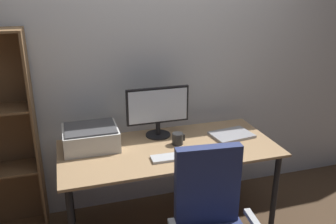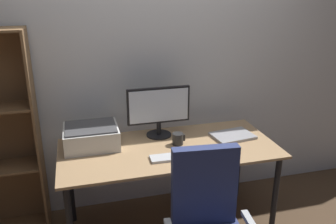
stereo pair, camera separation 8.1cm
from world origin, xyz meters
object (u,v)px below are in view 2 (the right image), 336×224
coffee_mug (178,139)px  laptop (233,136)px  printer (91,136)px  monitor (159,109)px  mouse (200,153)px  desk (169,157)px  keyboard (171,157)px

coffee_mug → laptop: bearing=2.0°
laptop → printer: printer is taller
monitor → printer: monitor is taller
monitor → laptop: bearing=-18.1°
mouse → laptop: 0.42m
mouse → coffee_mug: (-0.10, 0.21, 0.03)m
mouse → laptop: (0.36, 0.22, -0.01)m
desk → coffee_mug: bearing=21.9°
desk → monitor: monitor is taller
desk → keyboard: size_ratio=5.60×
monitor → mouse: 0.50m
monitor → mouse: monitor is taller
desk → coffee_mug: (0.08, 0.03, 0.12)m
laptop → desk: bearing=177.4°
coffee_mug → printer: (-0.64, 0.14, 0.04)m
monitor → coffee_mug: size_ratio=5.02×
keyboard → mouse: (0.22, 0.00, 0.01)m
monitor → mouse: (0.20, -0.41, -0.21)m
printer → mouse: bearing=-25.2°
desk → laptop: size_ratio=5.08×
monitor → mouse: bearing=-63.4°
coffee_mug → monitor: bearing=116.6°
keyboard → mouse: mouse is taller
keyboard → laptop: laptop is taller
laptop → mouse: bearing=-156.0°
mouse → keyboard: bearing=-175.8°
laptop → keyboard: bearing=-166.3°
coffee_mug → mouse: bearing=-63.4°
desk → laptop: bearing=5.1°
desk → printer: (-0.56, 0.17, 0.16)m
monitor → coffee_mug: (0.10, -0.20, -0.19)m
coffee_mug → laptop: size_ratio=0.31×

